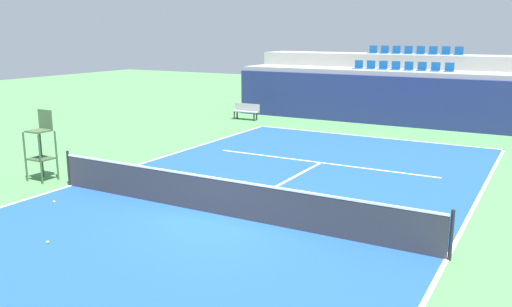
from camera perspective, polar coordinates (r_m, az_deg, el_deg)
name	(u,v)px	position (r m, az deg, el deg)	size (l,w,h in m)	color
ground_plane	(222,216)	(13.60, -3.61, -6.64)	(80.00, 80.00, 0.00)	#4C8C4C
court_surface	(222,215)	(13.60, -3.61, -6.62)	(11.00, 24.00, 0.01)	#1E4C99
baseline_far	(369,137)	(24.16, 12.04, 1.77)	(11.00, 0.10, 0.00)	white
sideline_left	(71,185)	(17.07, -19.16, -3.24)	(0.10, 24.00, 0.00)	white
sideline_right	(447,259)	(11.74, 19.72, -10.59)	(0.10, 24.00, 0.00)	white
service_line_far	(321,163)	(19.05, 6.94, -0.98)	(8.26, 0.10, 0.00)	white
centre_service_line	(280,184)	(16.24, 2.57, -3.33)	(0.10, 6.40, 0.00)	white
back_wall	(392,101)	(27.23, 14.36, 5.44)	(17.20, 0.30, 2.42)	navy
stands_tier_lower	(400,96)	(28.51, 15.10, 5.94)	(17.20, 2.40, 2.65)	#9E9E99
stands_tier_upper	(411,85)	(30.79, 16.29, 7.02)	(17.20, 2.40, 3.37)	#9E9E99
seating_row_lower	(402,68)	(28.48, 15.32, 8.85)	(5.06, 0.44, 0.44)	#145193
seating_row_upper	(414,52)	(30.77, 16.54, 10.38)	(5.06, 0.44, 0.44)	#145193
tennis_net	(222,196)	(13.44, -3.64, -4.60)	(11.08, 0.08, 1.07)	black
umpire_chair	(41,143)	(17.78, -21.98, 1.05)	(0.76, 0.66, 2.20)	#334C2D
player_bench	(246,110)	(28.27, -1.07, 4.65)	(1.50, 0.40, 0.85)	#99999E
tennis_ball_0	(54,202)	(15.50, -20.78, -4.86)	(0.07, 0.07, 0.07)	#CCE033
tennis_ball_2	(48,242)	(12.67, -21.38, -8.82)	(0.07, 0.07, 0.07)	#CCE033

